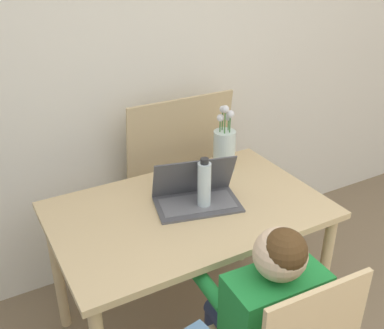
{
  "coord_description": "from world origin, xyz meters",
  "views": [
    {
      "loc": [
        -0.94,
        0.07,
        1.78
      ],
      "look_at": [
        -0.1,
        1.58,
        0.9
      ],
      "focal_mm": 42.0,
      "sensor_mm": 36.0,
      "label": 1
    }
  ],
  "objects_px": {
    "person_seated": "(265,305)",
    "flower_vase": "(224,148)",
    "laptop": "(196,193)",
    "water_bottle": "(204,185)"
  },
  "relations": [
    {
      "from": "person_seated",
      "to": "flower_vase",
      "type": "height_order",
      "value": "flower_vase"
    },
    {
      "from": "person_seated",
      "to": "laptop",
      "type": "height_order",
      "value": "person_seated"
    },
    {
      "from": "person_seated",
      "to": "flower_vase",
      "type": "distance_m",
      "value": 0.88
    },
    {
      "from": "person_seated",
      "to": "flower_vase",
      "type": "relative_size",
      "value": 2.78
    },
    {
      "from": "person_seated",
      "to": "flower_vase",
      "type": "bearing_deg",
      "value": -110.09
    },
    {
      "from": "laptop",
      "to": "water_bottle",
      "type": "relative_size",
      "value": 1.73
    },
    {
      "from": "laptop",
      "to": "flower_vase",
      "type": "relative_size",
      "value": 1.16
    },
    {
      "from": "laptop",
      "to": "water_bottle",
      "type": "bearing_deg",
      "value": -61.95
    },
    {
      "from": "flower_vase",
      "to": "person_seated",
      "type": "bearing_deg",
      "value": -112.72
    },
    {
      "from": "flower_vase",
      "to": "laptop",
      "type": "bearing_deg",
      "value": -143.5
    }
  ]
}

